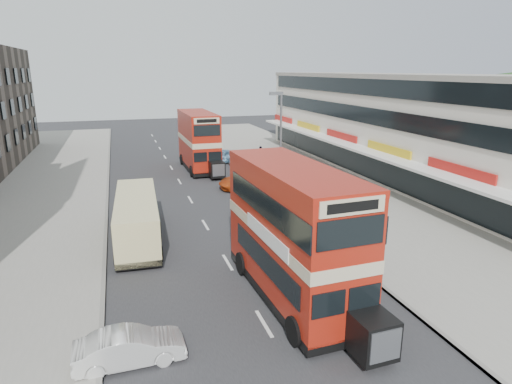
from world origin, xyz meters
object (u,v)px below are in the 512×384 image
object	(u,v)px
bus_second	(199,141)
car_left_front	(130,347)
coach	(137,217)
pedestrian_far	(260,155)
car_right_c	(219,156)
car_right_b	(248,181)
pedestrian_near	(318,195)
street_lamp	(280,138)
cyclist	(243,192)
car_right_a	(272,203)
bus_main	(293,233)

from	to	relation	value
bus_second	car_left_front	xyz separation A→B (m)	(-7.75, -29.44, -2.27)
car_left_front	coach	bearing A→B (deg)	-5.72
pedestrian_far	car_left_front	bearing A→B (deg)	-126.54
bus_second	car_right_c	bearing A→B (deg)	-139.07
car_right_b	pedestrian_near	world-z (taller)	pedestrian_near
street_lamp	cyclist	xyz separation A→B (m)	(-2.75, 0.27, -3.98)
coach	car_right_b	bearing A→B (deg)	46.54
bus_second	car_right_a	world-z (taller)	bus_second
bus_second	cyclist	size ratio (longest dim) A/B	4.35
car_left_front	car_right_c	size ratio (longest dim) A/B	0.83
coach	pedestrian_near	xyz separation A→B (m)	(12.43, 1.87, -0.29)
car_right_a	car_right_c	xyz separation A→B (m)	(0.28, 17.71, 0.00)
pedestrian_near	car_right_b	bearing A→B (deg)	-81.94
bus_main	pedestrian_near	world-z (taller)	bus_main
car_right_c	bus_main	bearing A→B (deg)	-4.24
coach	car_left_front	size ratio (longest dim) A/B	2.49
coach	car_left_front	distance (m)	11.70
car_right_a	car_right_c	bearing A→B (deg)	177.92
street_lamp	bus_second	size ratio (longest dim) A/B	0.82
bus_main	pedestrian_far	size ratio (longest dim) A/B	5.61
bus_second	car_left_front	distance (m)	30.53
bus_main	pedestrian_far	distance (m)	27.91
bus_main	bus_second	world-z (taller)	bus_main
street_lamp	car_right_b	xyz separation A→B (m)	(-1.33, 3.82, -4.10)
coach	car_right_b	world-z (taller)	coach
bus_main	cyclist	xyz separation A→B (m)	(1.91, 14.59, -2.18)
pedestrian_near	pedestrian_far	xyz separation A→B (m)	(0.89, 16.00, -0.06)
coach	pedestrian_far	bearing A→B (deg)	55.81
street_lamp	car_right_a	xyz separation A→B (m)	(-1.64, -2.97, -4.03)
coach	car_right_c	world-z (taller)	coach
street_lamp	car_right_c	xyz separation A→B (m)	(-1.36, 14.74, -4.03)
car_left_front	street_lamp	bearing A→B (deg)	-35.96
car_right_b	pedestrian_far	distance (m)	9.58
bus_main	bus_second	xyz separation A→B (m)	(0.79, 26.83, -0.10)
car_right_a	car_right_b	world-z (taller)	car_right_a
bus_main	car_right_a	world-z (taller)	bus_main
cyclist	coach	bearing A→B (deg)	-145.08
coach	pedestrian_near	bearing A→B (deg)	11.08
car_right_b	car_right_a	bearing A→B (deg)	-4.91
bus_second	pedestrian_far	distance (m)	6.68
street_lamp	bus_second	bearing A→B (deg)	107.19
street_lamp	pedestrian_near	distance (m)	5.28
car_left_front	pedestrian_far	size ratio (longest dim) A/B	2.00
coach	cyclist	bearing A→B (deg)	37.34
car_right_b	pedestrian_near	bearing A→B (deg)	20.19
street_lamp	car_right_a	world-z (taller)	street_lamp
street_lamp	bus_main	size ratio (longest dim) A/B	0.79
bus_main	pedestrian_near	bearing A→B (deg)	-122.81
street_lamp	pedestrian_far	distance (m)	13.36
car_right_c	pedestrian_near	distance (m)	18.41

